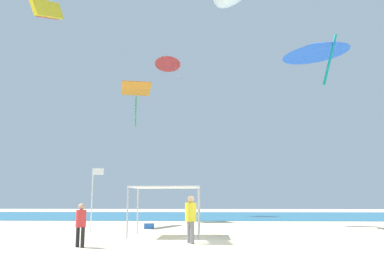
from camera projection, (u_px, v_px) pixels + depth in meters
The scene contains 11 objects.
ground at pixel (219, 245), 16.37m from camera, with size 110.00×110.00×0.10m, color beige.
ocean_strip at pixel (213, 215), 43.45m from camera, with size 110.00×21.75×0.03m, color #1E6B93.
canopy_tent at pixel (166, 189), 19.95m from camera, with size 3.23×2.76×2.32m.
person_near_tent at pixel (191, 215), 16.59m from camera, with size 0.45×0.47×1.88m.
person_leftmost at pixel (81, 221), 15.26m from camera, with size 0.38×0.38×1.58m.
banner_flag at pixel (93, 193), 21.94m from camera, with size 0.61×0.06×3.36m.
cooler_box at pixel (149, 226), 24.42m from camera, with size 0.57×0.37×0.35m.
kite_delta_blue at pixel (315, 48), 27.19m from camera, with size 5.18×5.13×3.65m.
kite_diamond_orange at pixel (136, 91), 35.23m from camera, with size 2.87×2.83×3.57m.
kite_parafoil_yellow at pixel (47, 9), 31.64m from camera, with size 1.12×4.33×2.66m.
kite_delta_red at pixel (168, 62), 46.50m from camera, with size 2.90×2.90×2.51m.
Camera 1 is at (-0.41, -16.94, 1.75)m, focal length 38.89 mm.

